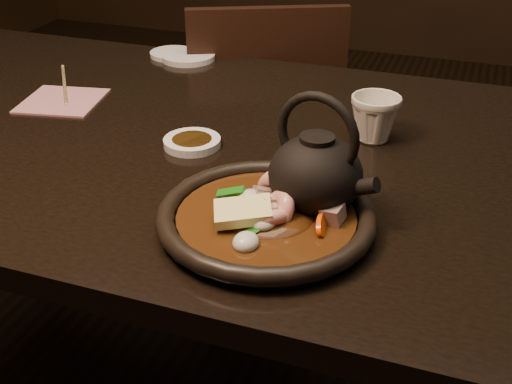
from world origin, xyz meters
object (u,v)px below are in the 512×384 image
(table, at_px, (197,171))
(teapot, at_px, (316,171))
(tea_cup, at_px, (375,117))
(plate, at_px, (266,218))
(chair, at_px, (262,139))

(table, bearing_deg, teapot, -34.56)
(tea_cup, bearing_deg, plate, -104.28)
(tea_cup, bearing_deg, table, -164.59)
(table, relative_size, plate, 5.26)
(table, distance_m, teapot, 0.36)
(teapot, bearing_deg, chair, 127.17)
(chair, bearing_deg, teapot, 89.24)
(chair, relative_size, plate, 2.85)
(plate, distance_m, teapot, 0.10)
(table, distance_m, chair, 0.62)
(plate, xyz_separation_m, tea_cup, (0.09, 0.34, 0.03))
(chair, height_order, plate, chair)
(tea_cup, height_order, teapot, teapot)
(plate, bearing_deg, table, 131.64)
(chair, bearing_deg, plate, 84.53)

